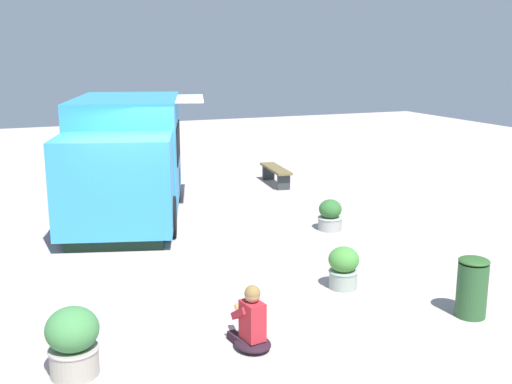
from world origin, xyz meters
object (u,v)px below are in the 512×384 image
(food_truck, at_px, (126,161))
(plaza_bench, at_px, (276,172))
(person_customer, at_px, (251,324))
(planter_flowering_far, at_px, (330,215))
(planter_flowering_side, at_px, (73,341))
(trash_bin, at_px, (472,287))
(planter_flowering_near, at_px, (343,267))

(food_truck, relative_size, plaza_bench, 3.22)
(person_customer, xyz_separation_m, planter_flowering_far, (3.39, 4.19, 0.00))
(food_truck, relative_size, planter_flowering_far, 8.85)
(person_customer, relative_size, planter_flowering_side, 1.02)
(planter_flowering_far, relative_size, trash_bin, 0.74)
(food_truck, distance_m, planter_flowering_near, 6.11)
(food_truck, height_order, planter_flowering_near, food_truck)
(food_truck, xyz_separation_m, planter_flowering_near, (2.26, -5.60, -0.88))
(planter_flowering_side, relative_size, trash_bin, 0.95)
(planter_flowering_side, height_order, plaza_bench, planter_flowering_side)
(planter_flowering_side, relative_size, plaza_bench, 0.46)
(food_truck, height_order, person_customer, food_truck)
(plaza_bench, xyz_separation_m, trash_bin, (-0.95, -8.86, 0.07))
(planter_flowering_far, bearing_deg, plaza_bench, 80.66)
(trash_bin, bearing_deg, plaza_bench, 83.85)
(food_truck, xyz_separation_m, person_customer, (0.22, -6.90, -0.92))
(planter_flowering_side, bearing_deg, plaza_bench, 53.66)
(food_truck, relative_size, trash_bin, 6.58)
(food_truck, xyz_separation_m, trash_bin, (3.38, -7.18, -0.79))
(planter_flowering_far, bearing_deg, planter_flowering_side, -143.59)
(person_customer, relative_size, planter_flowering_far, 1.31)
(plaza_bench, bearing_deg, food_truck, -158.75)
(planter_flowering_side, bearing_deg, food_truck, 74.43)
(planter_flowering_side, distance_m, trash_bin, 5.28)
(planter_flowering_far, distance_m, plaza_bench, 4.46)
(person_customer, distance_m, planter_flowering_side, 2.11)
(planter_flowering_far, bearing_deg, planter_flowering_near, -114.97)
(person_customer, xyz_separation_m, plaza_bench, (4.12, 8.59, 0.05))
(planter_flowering_far, xyz_separation_m, planter_flowering_side, (-5.49, -4.05, 0.11))
(food_truck, distance_m, plaza_bench, 4.73)
(planter_flowering_near, relative_size, planter_flowering_side, 0.82)
(person_customer, xyz_separation_m, trash_bin, (3.16, -0.28, 0.13))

